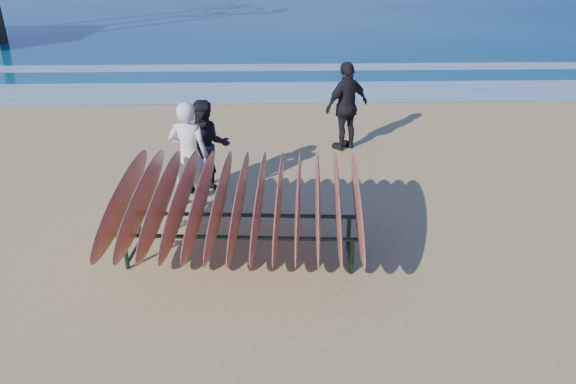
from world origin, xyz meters
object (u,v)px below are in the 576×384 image
object	(u,v)px
person_dark_a	(207,148)
person_dark_b	(347,106)
surfboard_rack	(239,202)
person_white	(189,155)

from	to	relation	value
person_dark_a	person_dark_b	world-z (taller)	person_dark_b
surfboard_rack	person_dark_b	xyz separation A→B (m)	(1.98, 4.43, 0.06)
person_dark_a	person_dark_b	size ratio (longest dim) A/B	0.90
person_dark_b	person_dark_a	bearing A→B (deg)	5.63
person_dark_a	person_white	bearing A→B (deg)	-126.38
surfboard_rack	person_dark_b	bearing A→B (deg)	69.96
surfboard_rack	person_dark_a	xyz separation A→B (m)	(-0.65, 2.27, -0.04)
surfboard_rack	person_white	distance (m)	1.96
surfboard_rack	person_white	xyz separation A→B (m)	(-0.89, 1.75, 0.02)
person_white	person_dark_a	bearing A→B (deg)	-105.42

